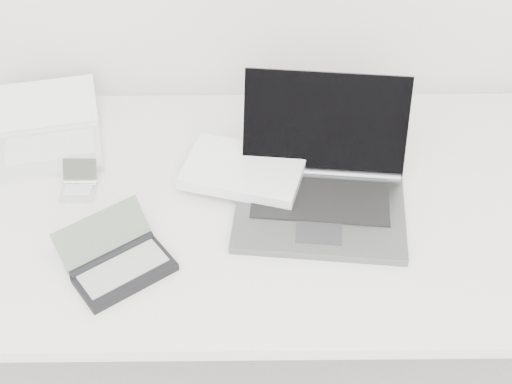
{
  "coord_description": "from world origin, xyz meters",
  "views": [
    {
      "loc": [
        -0.04,
        0.4,
        1.82
      ],
      "look_at": [
        -0.03,
        1.51,
        0.79
      ],
      "focal_mm": 50.0,
      "sensor_mm": 36.0,
      "label": 1
    }
  ],
  "objects_px": {
    "netbook_open_white": "(50,139)",
    "laptop_large": "(296,181)",
    "desk": "(269,214)",
    "palmtop_charcoal": "(119,263)"
  },
  "relations": [
    {
      "from": "laptop_large",
      "to": "palmtop_charcoal",
      "type": "xyz_separation_m",
      "value": [
        -0.36,
        -0.22,
        -0.02
      ]
    },
    {
      "from": "desk",
      "to": "palmtop_charcoal",
      "type": "bearing_deg",
      "value": -146.66
    },
    {
      "from": "netbook_open_white",
      "to": "laptop_large",
      "type": "bearing_deg",
      "value": -29.3
    },
    {
      "from": "desk",
      "to": "netbook_open_white",
      "type": "relative_size",
      "value": 4.62
    },
    {
      "from": "laptop_large",
      "to": "palmtop_charcoal",
      "type": "distance_m",
      "value": 0.43
    },
    {
      "from": "laptop_large",
      "to": "palmtop_charcoal",
      "type": "relative_size",
      "value": 2.08
    },
    {
      "from": "laptop_large",
      "to": "netbook_open_white",
      "type": "distance_m",
      "value": 0.61
    },
    {
      "from": "laptop_large",
      "to": "palmtop_charcoal",
      "type": "bearing_deg",
      "value": -142.99
    },
    {
      "from": "desk",
      "to": "laptop_large",
      "type": "distance_m",
      "value": 0.1
    },
    {
      "from": "desk",
      "to": "palmtop_charcoal",
      "type": "xyz_separation_m",
      "value": [
        -0.31,
        -0.2,
        0.07
      ]
    }
  ]
}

